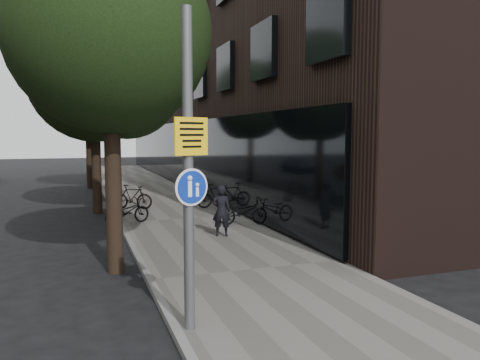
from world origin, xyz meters
name	(u,v)px	position (x,y,z in m)	size (l,w,h in m)	color
ground	(315,337)	(0.00, 0.00, 0.00)	(120.00, 120.00, 0.00)	black
sidewalk	(185,220)	(0.25, 10.00, 0.06)	(4.50, 60.00, 0.12)	#615F59
curb_edge	(120,224)	(-2.00, 10.00, 0.07)	(0.15, 60.00, 0.13)	slate
building_right_dark_brick	(269,42)	(8.50, 22.00, 9.00)	(12.00, 40.00, 18.00)	black
street_tree_near	(113,42)	(-2.53, 4.64, 5.11)	(4.40, 4.40, 7.50)	black
street_tree_mid	(96,82)	(-2.53, 13.14, 5.11)	(5.00, 5.00, 7.80)	black
street_tree_far	(89,99)	(-2.53, 22.14, 5.11)	(5.00, 5.00, 7.80)	black
signpost	(188,171)	(-1.80, 0.68, 2.55)	(0.54, 0.21, 4.82)	#595B5E
pedestrian	(221,211)	(0.61, 6.82, 0.87)	(0.55, 0.36, 1.50)	black
parked_bike_facade_near	(243,211)	(1.81, 8.23, 0.56)	(0.59, 1.69, 0.89)	black
parked_bike_facade_far	(217,196)	(2.00, 11.98, 0.61)	(0.46, 1.64, 0.99)	black
parked_bike_curb_near	(127,211)	(-1.80, 9.63, 0.55)	(0.57, 1.62, 0.85)	black
parked_bike_curb_far	(132,197)	(-1.27, 12.77, 0.61)	(0.46, 1.63, 0.98)	black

